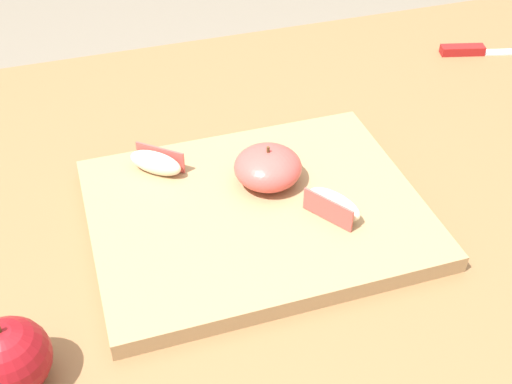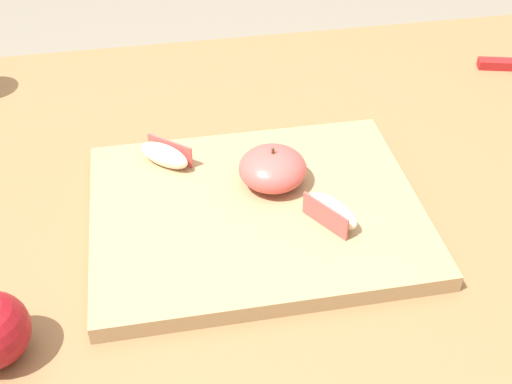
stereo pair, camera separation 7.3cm
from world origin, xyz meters
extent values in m
cube|color=brown|center=(0.00, 0.00, 0.76)|extent=(1.49, 0.77, 0.03)
cube|color=brown|center=(0.69, 0.33, 0.37)|extent=(0.06, 0.06, 0.74)
cube|color=#A37F56|center=(0.01, -0.07, 0.78)|extent=(0.37, 0.29, 0.02)
ellipsoid|color=#D14C47|center=(0.04, -0.04, 0.82)|extent=(0.08, 0.08, 0.04)
cylinder|color=#4C3319|center=(0.04, -0.04, 0.84)|extent=(0.00, 0.00, 0.01)
ellipsoid|color=#F4EACC|center=(0.09, -0.11, 0.81)|extent=(0.05, 0.07, 0.03)
cube|color=#D14C47|center=(0.08, -0.12, 0.81)|extent=(0.04, 0.06, 0.03)
ellipsoid|color=#F4EACC|center=(-0.08, 0.02, 0.81)|extent=(0.07, 0.06, 0.03)
cube|color=#D14C47|center=(-0.08, 0.03, 0.81)|extent=(0.05, 0.04, 0.03)
cube|color=silver|center=(0.53, 0.19, 0.78)|extent=(0.09, 0.04, 0.00)
cube|color=maroon|center=(0.45, 0.21, 0.78)|extent=(0.07, 0.04, 0.01)
sphere|color=maroon|center=(-0.26, -0.21, 0.81)|extent=(0.07, 0.07, 0.07)
camera|label=1|loc=(-0.16, -0.61, 1.28)|focal=45.95mm
camera|label=2|loc=(-0.09, -0.62, 1.28)|focal=45.95mm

